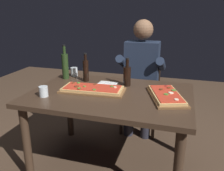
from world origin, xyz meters
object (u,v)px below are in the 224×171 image
(pizza_rectangular_front, at_px, (92,89))
(pizza_rectangular_left, at_px, (166,95))
(wine_bottle_dark, at_px, (65,65))
(tumbler_far_side, at_px, (43,91))
(seated_diner, at_px, (141,73))
(oil_bottle_amber, at_px, (127,75))
(diner_chair, at_px, (142,90))
(dining_table, at_px, (110,103))
(tumbler_near_camera, at_px, (74,72))
(vinegar_bottle_green, at_px, (86,70))

(pizza_rectangular_front, height_order, pizza_rectangular_left, same)
(wine_bottle_dark, distance_m, tumbler_far_side, 0.54)
(pizza_rectangular_front, bearing_deg, seated_diner, 68.11)
(oil_bottle_amber, height_order, diner_chair, oil_bottle_amber)
(oil_bottle_amber, distance_m, diner_chair, 0.72)
(diner_chair, bearing_deg, pizza_rectangular_front, -109.10)
(pizza_rectangular_front, distance_m, oil_bottle_amber, 0.37)
(oil_bottle_amber, bearing_deg, dining_table, -111.35)
(seated_diner, bearing_deg, oil_bottle_amber, -95.28)
(tumbler_far_side, distance_m, seated_diner, 1.18)
(tumbler_far_side, relative_size, seated_diner, 0.07)
(pizza_rectangular_left, height_order, tumbler_near_camera, tumbler_near_camera)
(wine_bottle_dark, bearing_deg, diner_chair, 38.90)
(dining_table, relative_size, pizza_rectangular_front, 2.39)
(pizza_rectangular_front, height_order, seated_diner, seated_diner)
(tumbler_far_side, bearing_deg, dining_table, 26.08)
(vinegar_bottle_green, height_order, diner_chair, vinegar_bottle_green)
(diner_chair, bearing_deg, oil_bottle_amber, -94.26)
(dining_table, bearing_deg, wine_bottle_dark, 154.21)
(oil_bottle_amber, bearing_deg, pizza_rectangular_front, -135.62)
(dining_table, height_order, tumbler_far_side, tumbler_far_side)
(pizza_rectangular_left, bearing_deg, wine_bottle_dark, 166.15)
(pizza_rectangular_left, bearing_deg, vinegar_bottle_green, 163.92)
(wine_bottle_dark, height_order, diner_chair, wine_bottle_dark)
(diner_chair, bearing_deg, wine_bottle_dark, -141.10)
(pizza_rectangular_left, height_order, diner_chair, diner_chair)
(dining_table, height_order, diner_chair, diner_chair)
(pizza_rectangular_left, relative_size, wine_bottle_dark, 1.52)
(tumbler_far_side, bearing_deg, seated_diner, 56.69)
(dining_table, distance_m, pizza_rectangular_front, 0.20)
(vinegar_bottle_green, xyz_separation_m, tumbler_far_side, (-0.17, -0.50, -0.07))
(tumbler_near_camera, bearing_deg, diner_chair, 34.15)
(dining_table, distance_m, wine_bottle_dark, 0.68)
(dining_table, bearing_deg, tumbler_near_camera, 143.49)
(pizza_rectangular_front, relative_size, wine_bottle_dark, 1.65)
(dining_table, distance_m, vinegar_bottle_green, 0.47)
(tumbler_near_camera, bearing_deg, dining_table, -36.51)
(wine_bottle_dark, height_order, tumbler_far_side, wine_bottle_dark)
(pizza_rectangular_front, height_order, tumbler_near_camera, tumbler_near_camera)
(tumbler_far_side, relative_size, diner_chair, 0.10)
(seated_diner, bearing_deg, diner_chair, 90.00)
(oil_bottle_amber, height_order, tumbler_far_side, oil_bottle_amber)
(pizza_rectangular_left, relative_size, tumbler_near_camera, 5.83)
(pizza_rectangular_left, height_order, tumbler_far_side, tumbler_far_side)
(tumbler_near_camera, bearing_deg, tumbler_far_side, -87.48)
(oil_bottle_amber, height_order, seated_diner, seated_diner)
(dining_table, relative_size, pizza_rectangular_left, 2.60)
(pizza_rectangular_front, bearing_deg, dining_table, 4.65)
(pizza_rectangular_left, distance_m, seated_diner, 0.79)
(oil_bottle_amber, bearing_deg, seated_diner, 84.72)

